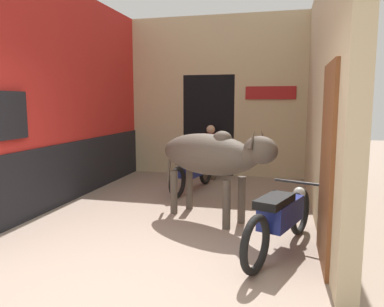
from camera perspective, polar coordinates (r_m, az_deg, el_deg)
ground_plane at (r=3.84m, az=-12.40°, el=-18.71°), size 30.00×30.00×0.00m
wall_left_shopfront at (r=6.85m, az=-18.57°, el=7.91°), size 0.25×5.47×3.64m
wall_back_with_doorway at (r=8.97m, az=3.51°, el=6.77°), size 4.04×0.93×3.64m
wall_right_with_door at (r=5.77m, az=19.57°, el=8.33°), size 0.22×5.47×3.64m
cow at (r=5.36m, az=3.01°, el=-0.29°), size 1.95×1.37×1.36m
motorcycle_near at (r=4.42m, az=13.37°, el=-9.32°), size 0.84×1.87×0.73m
motorcycle_far at (r=7.21m, az=0.11°, el=-2.62°), size 0.61×1.82×0.70m
shopkeeper_seated at (r=8.33m, az=2.80°, el=0.38°), size 0.38×0.33×1.19m
plastic_stool at (r=8.51m, az=1.01°, el=-2.20°), size 0.31×0.31×0.40m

